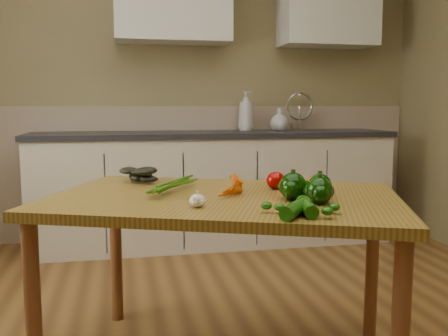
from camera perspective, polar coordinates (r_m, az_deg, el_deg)
The scene contains 18 objects.
room at distance 1.95m, azimuth 3.88°, elevation 11.31°, with size 4.04×5.04×2.64m.
counter_run at distance 4.01m, azimuth -1.03°, elevation -2.15°, with size 2.84×0.64×1.14m.
upper_cabinets at distance 4.24m, azimuth 2.79°, elevation 18.64°, with size 2.15×0.35×0.70m.
table at distance 2.04m, azimuth 0.05°, elevation -5.43°, with size 1.62×1.34×0.74m.
soap_bottle_a at distance 4.17m, azimuth 2.50°, elevation 6.55°, with size 0.12×0.13×0.32m, color silver.
soap_bottle_b at distance 4.26m, azimuth 6.31°, elevation 5.46°, with size 0.08×0.08×0.17m, color silver.
soap_bottle_c at distance 4.15m, azimuth 6.32°, elevation 5.55°, with size 0.14×0.14×0.19m, color silver.
carrot_bunch at distance 2.08m, azimuth -1.12°, elevation -1.90°, with size 0.26×0.20×0.07m, color #C34804, non-canonical shape.
leafy_greens at distance 2.40m, azimuth -9.68°, elevation -0.44°, with size 0.20×0.18×0.10m, color black, non-canonical shape.
garlic_bulb at distance 1.79m, azimuth -3.07°, elevation -3.75°, with size 0.06×0.06×0.05m, color white.
pepper_a at distance 1.94m, azimuth 7.89°, elevation -2.10°, with size 0.10×0.10×0.10m, color black.
pepper_b at distance 1.99m, azimuth 10.88°, elevation -2.07°, with size 0.09×0.09×0.09m, color black.
pepper_c at distance 1.88m, azimuth 10.84°, elevation -2.57°, with size 0.10×0.10×0.10m, color black.
tomato_a at distance 2.18m, azimuth 5.93°, elevation -1.42°, with size 0.08×0.08×0.08m, color #950502.
tomato_b at distance 2.17m, azimuth 10.21°, elevation -1.74°, with size 0.07×0.07×0.06m, color #CC4605.
tomato_c at distance 2.13m, azimuth 10.97°, elevation -1.80°, with size 0.08×0.08×0.07m, color #CC4605.
zucchini_a at distance 1.70m, azimuth 9.47°, elevation -4.42°, with size 0.05×0.05×0.19m, color #124907.
zucchini_b at distance 1.67m, azimuth 8.24°, elevation -4.58°, with size 0.05×0.05×0.21m, color #124907.
Camera 1 is at (-0.52, -1.70, 1.10)m, focal length 40.00 mm.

